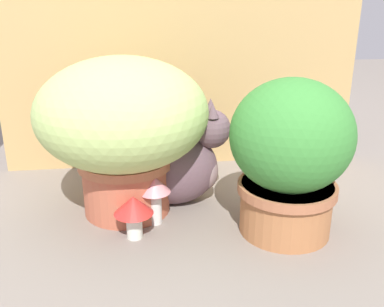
% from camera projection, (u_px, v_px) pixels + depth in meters
% --- Properties ---
extents(ground_plane, '(6.00, 6.00, 0.00)m').
position_uv_depth(ground_plane, '(194.00, 229.00, 1.13)').
color(ground_plane, gray).
extents(cardboard_backdrop, '(1.24, 0.03, 0.76)m').
position_uv_depth(cardboard_backdrop, '(182.00, 58.00, 1.46)').
color(cardboard_backdrop, tan).
rests_on(cardboard_backdrop, ground).
extents(grass_planter, '(0.46, 0.46, 0.44)m').
position_uv_depth(grass_planter, '(123.00, 123.00, 1.14)').
color(grass_planter, '#B55C42').
rests_on(grass_planter, ground).
extents(leafy_planter, '(0.30, 0.30, 0.40)m').
position_uv_depth(leafy_planter, '(290.00, 154.00, 1.05)').
color(leafy_planter, '#AB6C40').
rests_on(leafy_planter, ground).
extents(cat, '(0.38, 0.19, 0.32)m').
position_uv_depth(cat, '(179.00, 164.00, 1.24)').
color(cat, '#654C55').
rests_on(cat, ground).
extents(mushroom_ornament_red, '(0.10, 0.10, 0.11)m').
position_uv_depth(mushroom_ornament_red, '(134.00, 209.00, 1.06)').
color(mushroom_ornament_red, silver).
rests_on(mushroom_ornament_red, ground).
extents(mushroom_ornament_pink, '(0.09, 0.09, 0.14)m').
position_uv_depth(mushroom_ornament_pink, '(155.00, 190.00, 1.13)').
color(mushroom_ornament_pink, silver).
rests_on(mushroom_ornament_pink, ground).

